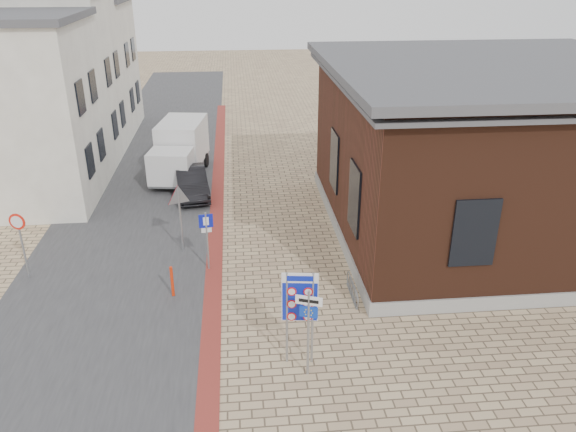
{
  "coord_description": "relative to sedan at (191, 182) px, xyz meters",
  "views": [
    {
      "loc": [
        -1.03,
        -13.5,
        10.22
      ],
      "look_at": [
        0.67,
        4.06,
        2.2
      ],
      "focal_mm": 35.0,
      "sensor_mm": 36.0,
      "label": 1
    }
  ],
  "objects": [
    {
      "name": "townhouse_mid",
      "position": [
        -7.79,
        6.2,
        3.91
      ],
      "size": [
        7.4,
        6.4,
        9.1
      ],
      "color": "beige",
      "rests_on": "ground"
    },
    {
      "name": "curb_strip",
      "position": [
        1.2,
        -1.8,
        -0.64
      ],
      "size": [
        0.6,
        40.0,
        0.02
      ],
      "primitive_type": "cube",
      "color": "maroon",
      "rests_on": "ground"
    },
    {
      "name": "road_strip",
      "position": [
        -2.3,
        3.2,
        -0.65
      ],
      "size": [
        7.0,
        60.0,
        0.02
      ],
      "primitive_type": "cube",
      "color": "#38383A",
      "rests_on": "ground"
    },
    {
      "name": "box_truck",
      "position": [
        -0.7,
        2.77,
        0.75
      ],
      "size": [
        2.82,
        5.46,
        2.73
      ],
      "rotation": [
        0.0,
        0.0,
        -0.15
      ],
      "color": "slate",
      "rests_on": "ground"
    },
    {
      "name": "parking_sign",
      "position": [
        1.02,
        -7.3,
        0.86
      ],
      "size": [
        0.5,
        0.1,
        2.25
      ],
      "rotation": [
        0.0,
        0.0,
        0.13
      ],
      "color": "gray",
      "rests_on": "ground"
    },
    {
      "name": "bike_rack",
      "position": [
        5.85,
        -9.6,
        -0.39
      ],
      "size": [
        0.08,
        1.8,
        0.6
      ],
      "color": "slate",
      "rests_on": "ground"
    },
    {
      "name": "sedan",
      "position": [
        0.0,
        0.0,
        0.0
      ],
      "size": [
        1.97,
        4.14,
        1.31
      ],
      "primitive_type": "imported",
      "rotation": [
        0.0,
        0.0,
        0.15
      ],
      "color": "black",
      "rests_on": "ground"
    },
    {
      "name": "townhouse_far",
      "position": [
        -7.79,
        12.2,
        3.51
      ],
      "size": [
        7.4,
        6.4,
        8.3
      ],
      "color": "beige",
      "rests_on": "ground"
    },
    {
      "name": "brick_building",
      "position": [
        12.19,
        -4.8,
        2.83
      ],
      "size": [
        13.0,
        13.0,
        6.8
      ],
      "color": "gray",
      "rests_on": "ground"
    },
    {
      "name": "townhouse_near",
      "position": [
        -7.79,
        0.2,
        3.51
      ],
      "size": [
        7.4,
        6.4,
        8.3
      ],
      "color": "beige",
      "rests_on": "ground"
    },
    {
      "name": "speed_sign",
      "position": [
        -5.3,
        -7.3,
        1.03
      ],
      "size": [
        0.58,
        0.17,
        2.5
      ],
      "rotation": [
        0.0,
        0.0,
        -0.24
      ],
      "color": "gray",
      "rests_on": "ground"
    },
    {
      "name": "bollard",
      "position": [
        -0.11,
        -9.0,
        -0.1
      ],
      "size": [
        0.12,
        0.12,
        1.11
      ],
      "primitive_type": "cylinder",
      "rotation": [
        0.0,
        0.0,
        0.26
      ],
      "color": "red",
      "rests_on": "ground"
    },
    {
      "name": "essen_sign",
      "position": [
        3.87,
        -13.3,
        1.1
      ],
      "size": [
        0.68,
        0.27,
        2.63
      ],
      "rotation": [
        0.0,
        0.0,
        -0.34
      ],
      "color": "gray",
      "rests_on": "ground"
    },
    {
      "name": "border_sign",
      "position": [
        3.7,
        -12.76,
        1.4
      ],
      "size": [
        0.97,
        0.17,
        2.85
      ],
      "rotation": [
        0.0,
        0.0,
        -0.13
      ],
      "color": "gray",
      "rests_on": "ground"
    },
    {
      "name": "yield_sign",
      "position": [
        -0.02,
        -5.8,
        1.41
      ],
      "size": [
        0.9,
        0.41,
        2.68
      ],
      "rotation": [
        0.0,
        0.0,
        0.39
      ],
      "color": "gray",
      "rests_on": "ground"
    },
    {
      "name": "ground",
      "position": [
        3.2,
        -11.8,
        -0.66
      ],
      "size": [
        120.0,
        120.0,
        0.0
      ],
      "primitive_type": "plane",
      "color": "tan",
      "rests_on": "ground"
    }
  ]
}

